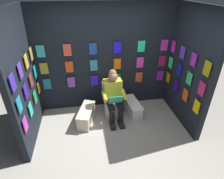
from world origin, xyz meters
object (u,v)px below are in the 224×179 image
(person_reading, at_px, (114,96))
(comic_longbox_far, at_px, (87,115))
(comic_longbox_near, at_px, (133,107))
(toilet, at_px, (112,101))

(person_reading, relative_size, comic_longbox_far, 1.51)
(person_reading, height_order, comic_longbox_far, person_reading)
(comic_longbox_near, bearing_deg, comic_longbox_far, 1.22)
(toilet, xyz_separation_m, comic_longbox_far, (0.62, 0.27, -0.15))
(toilet, height_order, person_reading, person_reading)
(toilet, relative_size, person_reading, 0.65)
(comic_longbox_near, relative_size, comic_longbox_far, 0.93)
(toilet, distance_m, comic_longbox_near, 0.54)
(comic_longbox_near, height_order, comic_longbox_far, comic_longbox_far)
(toilet, distance_m, comic_longbox_far, 0.70)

